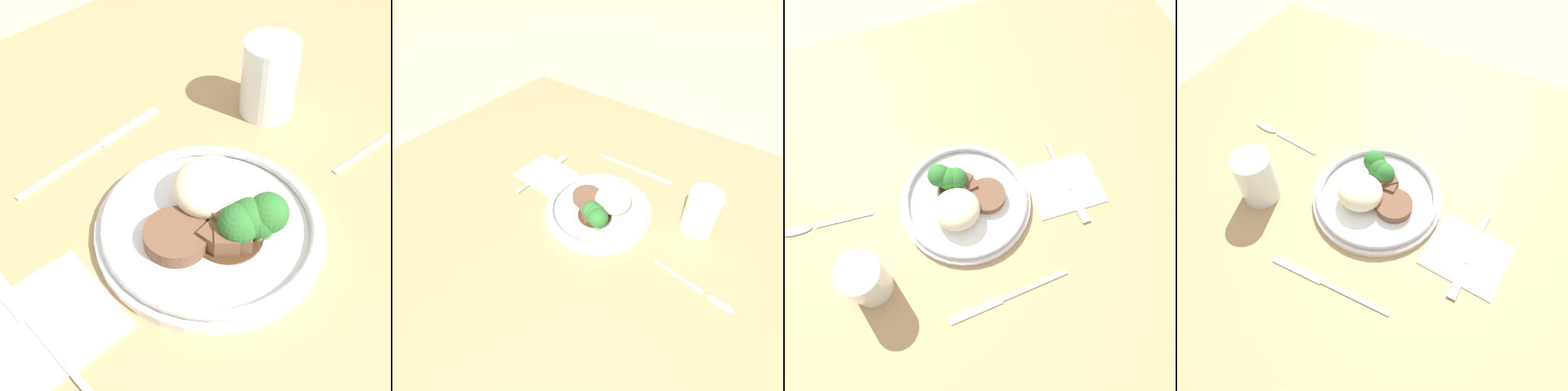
# 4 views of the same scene
# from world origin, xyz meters

# --- Properties ---
(ground_plane) EXTENTS (8.00, 8.00, 0.00)m
(ground_plane) POSITION_xyz_m (0.00, 0.00, 0.00)
(ground_plane) COLOR tan
(dining_table) EXTENTS (1.25, 1.03, 0.04)m
(dining_table) POSITION_xyz_m (0.00, 0.00, 0.02)
(dining_table) COLOR tan
(dining_table) RESTS_ON ground
(napkin) EXTENTS (0.14, 0.12, 0.00)m
(napkin) POSITION_xyz_m (-0.17, 0.04, 0.04)
(napkin) COLOR white
(napkin) RESTS_ON dining_table
(plate) EXTENTS (0.25, 0.25, 0.07)m
(plate) POSITION_xyz_m (0.03, 0.01, 0.06)
(plate) COLOR white
(plate) RESTS_ON dining_table
(juice_glass) EXTENTS (0.07, 0.07, 0.10)m
(juice_glass) POSITION_xyz_m (0.23, 0.11, 0.09)
(juice_glass) COLOR orange
(juice_glass) RESTS_ON dining_table
(fork) EXTENTS (0.02, 0.19, 0.00)m
(fork) POSITION_xyz_m (-0.18, 0.06, 0.04)
(fork) COLOR #B7B7BC
(fork) RESTS_ON napkin
(knife) EXTENTS (0.22, 0.02, 0.00)m
(knife) POSITION_xyz_m (0.02, 0.21, 0.04)
(knife) COLOR #B7B7BC
(knife) RESTS_ON dining_table
(spoon) EXTENTS (0.17, 0.03, 0.01)m
(spoon) POSITION_xyz_m (0.32, -0.04, 0.04)
(spoon) COLOR #B7B7BC
(spoon) RESTS_ON dining_table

